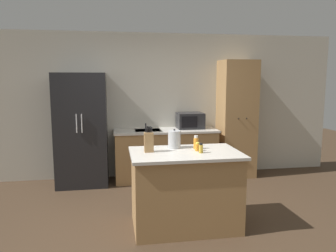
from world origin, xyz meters
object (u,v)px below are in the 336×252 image
Objects in this scene: microwave at (190,121)px; spice_bottle_amber_oil at (197,147)px; pantry_cabinet at (237,119)px; refrigerator at (82,130)px; spice_bottle_tall_dark at (196,143)px; kettle at (174,139)px; spice_bottle_short_red at (201,148)px; knife_block at (149,142)px.

spice_bottle_amber_oil is at bearing -100.85° from microwave.
microwave is (-0.86, 0.06, -0.02)m from pantry_cabinet.
spice_bottle_tall_dark is (1.53, -1.75, 0.07)m from refrigerator.
pantry_cabinet reaches higher than microwave.
refrigerator is 2.09m from kettle.
microwave is 2.03m from spice_bottle_amber_oil.
spice_bottle_short_red is at bearing -52.22° from refrigerator.
knife_block is at bearing -62.74° from refrigerator.
refrigerator is 2.50m from spice_bottle_short_red.
spice_bottle_tall_dark is 1.42× the size of spice_bottle_short_red.
spice_bottle_amber_oil is (1.52, -1.86, 0.04)m from refrigerator.
spice_bottle_amber_oil is at bearing -41.56° from kettle.
kettle reaches higher than spice_bottle_tall_dark.
pantry_cabinet is at bearing 59.02° from spice_bottle_short_red.
pantry_cabinet is 6.19× the size of knife_block.
microwave is at bearing 78.85° from spice_bottle_tall_dark.
microwave reaches higher than spice_bottle_short_red.
microwave is 2.17m from knife_block.
spice_bottle_amber_oil is 0.33m from kettle.
microwave reaches higher than spice_bottle_tall_dark.
refrigerator reaches higher than kettle.
spice_bottle_amber_oil is at bearing -4.19° from knife_block.
spice_bottle_tall_dark is 1.60× the size of spice_bottle_amber_oil.
pantry_cabinet is 4.52× the size of microwave.
spice_bottle_amber_oil is at bearing -122.73° from pantry_cabinet.
spice_bottle_tall_dark is (-1.23, -1.81, -0.05)m from pantry_cabinet.
spice_bottle_short_red is at bearing -51.97° from kettle.
spice_bottle_tall_dark reaches higher than spice_bottle_amber_oil.
kettle is (0.34, 0.17, -0.01)m from knife_block.
refrigerator is 5.51× the size of knife_block.
microwave is 1.37× the size of knife_block.
refrigerator is at bearing -176.18° from microwave.
microwave is (1.90, 0.13, 0.10)m from refrigerator.
knife_block reaches higher than kettle.
spice_bottle_short_red is at bearing -89.50° from spice_bottle_tall_dark.
refrigerator is at bearing 127.74° from kettle.
spice_bottle_short_red is (0.00, -0.23, -0.02)m from spice_bottle_tall_dark.
kettle is at bearing -52.26° from refrigerator.
knife_block is 0.59m from spice_bottle_amber_oil.
spice_bottle_short_red is at bearing -99.91° from microwave.
spice_bottle_short_red reaches higher than spice_bottle_amber_oil.
pantry_cabinet is at bearing 55.90° from spice_bottle_tall_dark.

